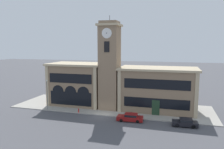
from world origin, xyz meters
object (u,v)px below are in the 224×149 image
(parked_car_mid, at_px, (185,122))
(bollard, at_px, (131,115))
(parked_car_near, at_px, (130,117))
(street_lamp, at_px, (47,90))
(fire_hydrant, at_px, (79,111))

(parked_car_mid, distance_m, bollard, 10.08)
(parked_car_mid, bearing_deg, bollard, -13.33)
(parked_car_near, height_order, street_lamp, street_lamp)
(bollard, bearing_deg, fire_hydrant, -179.45)
(street_lamp, xyz_separation_m, bollard, (18.45, -0.09, -3.70))
(parked_car_near, xyz_separation_m, bollard, (-0.22, 1.80, -0.07))
(parked_car_near, height_order, parked_car_mid, parked_car_near)
(bollard, xyz_separation_m, fire_hydrant, (-11.03, -0.11, -0.10))
(bollard, height_order, fire_hydrant, bollard)
(street_lamp, distance_m, bollard, 18.82)
(street_lamp, bearing_deg, bollard, -0.27)
(bollard, distance_m, fire_hydrant, 11.03)
(parked_car_mid, bearing_deg, street_lamp, -6.84)
(parked_car_near, relative_size, bollard, 4.63)
(parked_car_near, height_order, bollard, parked_car_near)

